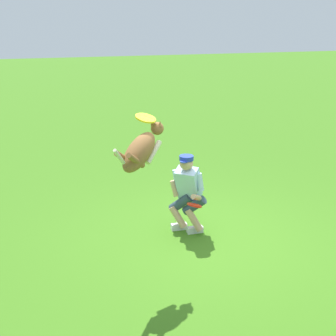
# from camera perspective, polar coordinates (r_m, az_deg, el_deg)

# --- Properties ---
(ground_plane) EXTENTS (60.00, 60.00, 0.00)m
(ground_plane) POSITION_cam_1_polar(r_m,az_deg,el_deg) (7.56, 4.38, -8.59)
(ground_plane) COLOR #3F781C
(person) EXTENTS (0.59, 0.71, 1.29)m
(person) POSITION_cam_1_polar(r_m,az_deg,el_deg) (7.57, 2.34, -2.73)
(person) COLOR silver
(person) RESTS_ON ground_plane
(dog) EXTENTS (0.82, 0.81, 0.60)m
(dog) POSITION_cam_1_polar(r_m,az_deg,el_deg) (5.95, -3.22, 2.14)
(dog) COLOR brown
(frisbee_flying) EXTENTS (0.30, 0.29, 0.13)m
(frisbee_flying) POSITION_cam_1_polar(r_m,az_deg,el_deg) (6.12, -2.69, 5.95)
(frisbee_flying) COLOR yellow
(frisbee_held) EXTENTS (0.27, 0.28, 0.12)m
(frisbee_held) POSITION_cam_1_polar(r_m,az_deg,el_deg) (7.26, 3.16, -4.44)
(frisbee_held) COLOR red
(frisbee_held) RESTS_ON person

